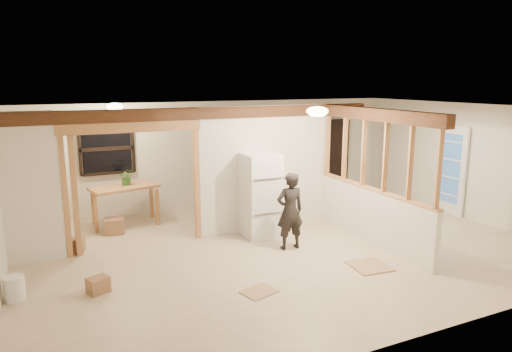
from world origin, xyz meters
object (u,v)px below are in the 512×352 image
woman (290,211)px  work_table (125,205)px  bookshelf (329,158)px  shop_vac (27,235)px  refrigerator (260,195)px

woman → work_table: woman is taller
woman → bookshelf: 4.21m
work_table → bookshelf: 5.36m
shop_vac → work_table: bearing=28.4°
work_table → bookshelf: size_ratio=0.67×
woman → shop_vac: (-4.27, 1.66, -0.36)m
refrigerator → shop_vac: (-4.10, 0.79, -0.47)m
work_table → refrigerator: bearing=-50.0°
refrigerator → shop_vac: bearing=169.0°
bookshelf → work_table: bearing=-175.5°
bookshelf → shop_vac: bearing=-168.9°
work_table → shop_vac: work_table is taller
refrigerator → shop_vac: 4.20m
refrigerator → bookshelf: bookshelf is taller
woman → shop_vac: woman is taller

